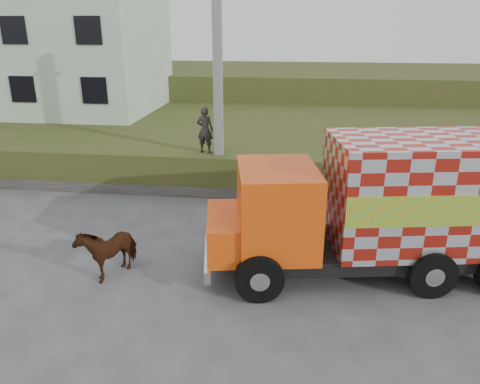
# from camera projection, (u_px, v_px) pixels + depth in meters

# --- Properties ---
(ground) EXTENTS (120.00, 120.00, 0.00)m
(ground) POSITION_uv_depth(u_px,v_px,m) (228.00, 250.00, 13.15)
(ground) COLOR #474749
(ground) RESTS_ON ground
(embankment) EXTENTS (40.00, 12.00, 1.50)m
(embankment) POSITION_uv_depth(u_px,v_px,m) (259.00, 140.00, 22.22)
(embankment) COLOR #314818
(embankment) RESTS_ON ground
(embankment_far) EXTENTS (40.00, 12.00, 3.00)m
(embankment_far) POSITION_uv_depth(u_px,v_px,m) (274.00, 90.00, 33.15)
(embankment_far) COLOR #314818
(embankment_far) RESTS_ON ground
(retaining_strip) EXTENTS (16.00, 0.50, 0.40)m
(retaining_strip) POSITION_uv_depth(u_px,v_px,m) (191.00, 190.00, 17.24)
(retaining_strip) COLOR #595651
(retaining_strip) RESTS_ON ground
(building) EXTENTS (10.00, 8.00, 6.00)m
(building) POSITION_uv_depth(u_px,v_px,m) (61.00, 53.00, 25.04)
(building) COLOR silver
(building) RESTS_ON embankment
(utility_pole) EXTENTS (1.20, 0.30, 8.00)m
(utility_pole) POSITION_uv_depth(u_px,v_px,m) (218.00, 82.00, 16.17)
(utility_pole) COLOR gray
(utility_pole) RESTS_ON ground
(cargo_truck) EXTENTS (8.13, 3.85, 3.49)m
(cargo_truck) POSITION_uv_depth(u_px,v_px,m) (384.00, 206.00, 11.45)
(cargo_truck) COLOR black
(cargo_truck) RESTS_ON ground
(cow) EXTENTS (1.32, 1.76, 1.35)m
(cow) POSITION_uv_depth(u_px,v_px,m) (108.00, 249.00, 11.76)
(cow) COLOR #331C0C
(cow) RESTS_ON ground
(pedestrian) EXTENTS (0.66, 0.48, 1.69)m
(pedestrian) POSITION_uv_depth(u_px,v_px,m) (205.00, 130.00, 17.01)
(pedestrian) COLOR #302E2B
(pedestrian) RESTS_ON embankment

